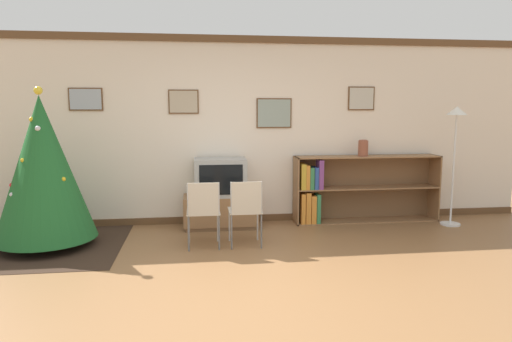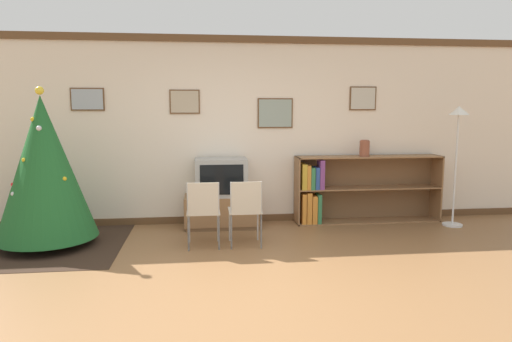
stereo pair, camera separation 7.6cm
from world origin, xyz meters
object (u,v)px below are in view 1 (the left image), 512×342
(christmas_tree, at_px, (43,168))
(standing_lamp, at_px, (456,135))
(television, at_px, (220,177))
(bookshelf, at_px, (343,190))
(folding_chair_right, at_px, (246,209))
(vase, at_px, (363,148))
(tv_console, at_px, (221,211))
(folding_chair_left, at_px, (203,210))

(christmas_tree, distance_m, standing_lamp, 5.48)
(television, height_order, bookshelf, same)
(folding_chair_right, height_order, vase, vase)
(bookshelf, bearing_deg, standing_lamp, -15.16)
(television, bearing_deg, folding_chair_right, -75.26)
(tv_console, height_order, vase, vase)
(christmas_tree, distance_m, tv_console, 2.36)
(vase, bearing_deg, tv_console, -179.00)
(christmas_tree, height_order, tv_console, christmas_tree)
(standing_lamp, bearing_deg, folding_chair_left, -169.60)
(folding_chair_right, bearing_deg, television, 104.74)
(christmas_tree, height_order, bookshelf, christmas_tree)
(folding_chair_left, bearing_deg, christmas_tree, 170.39)
(television, bearing_deg, tv_console, 90.00)
(folding_chair_right, xyz_separation_m, bookshelf, (1.57, 1.06, 0.01))
(christmas_tree, distance_m, television, 2.26)
(folding_chair_left, xyz_separation_m, vase, (2.35, 1.01, 0.63))
(tv_console, distance_m, bookshelf, 1.84)
(bookshelf, distance_m, standing_lamp, 1.75)
(television, distance_m, folding_chair_left, 1.03)
(folding_chair_left, height_order, vase, vase)
(christmas_tree, relative_size, television, 2.69)
(tv_console, xyz_separation_m, folding_chair_left, (-0.25, -0.97, 0.24))
(folding_chair_left, bearing_deg, standing_lamp, 10.40)
(bookshelf, bearing_deg, folding_chair_right, -146.00)
(christmas_tree, height_order, vase, christmas_tree)
(folding_chair_right, height_order, bookshelf, bookshelf)
(christmas_tree, xyz_separation_m, folding_chair_right, (2.40, -0.32, -0.50))
(bookshelf, bearing_deg, tv_console, -177.20)
(bookshelf, xyz_separation_m, vase, (0.27, -0.05, 0.62))
(tv_console, distance_m, folding_chair_right, 1.03)
(folding_chair_left, xyz_separation_m, folding_chair_right, (0.51, 0.00, 0.00))
(folding_chair_right, height_order, standing_lamp, standing_lamp)
(folding_chair_left, relative_size, standing_lamp, 0.48)
(television, relative_size, standing_lamp, 0.42)
(christmas_tree, bearing_deg, folding_chair_left, -9.61)
(television, bearing_deg, vase, 1.07)
(folding_chair_left, xyz_separation_m, standing_lamp, (3.57, 0.65, 0.84))
(christmas_tree, distance_m, folding_chair_left, 1.99)
(christmas_tree, height_order, television, christmas_tree)
(vase, bearing_deg, christmas_tree, -170.83)
(bookshelf, bearing_deg, folding_chair_left, -153.00)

